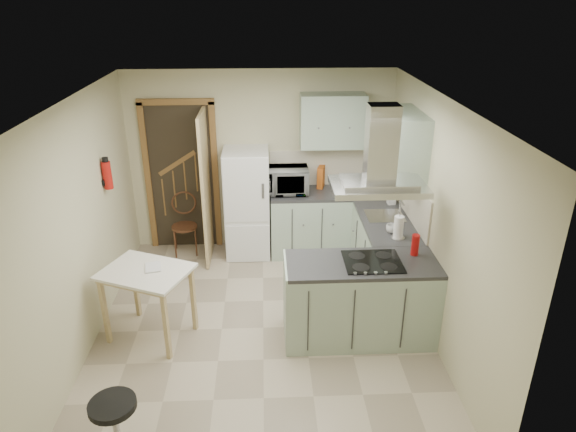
{
  "coord_description": "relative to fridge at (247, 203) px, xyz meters",
  "views": [
    {
      "loc": [
        0.05,
        -4.7,
        3.44
      ],
      "look_at": [
        0.3,
        0.45,
        1.15
      ],
      "focal_mm": 32.0,
      "sensor_mm": 36.0,
      "label": 1
    }
  ],
  "objects": [
    {
      "name": "cup",
      "position": [
        1.67,
        -1.31,
        0.2
      ],
      "size": [
        0.12,
        0.12,
        0.1
      ],
      "primitive_type": "imported",
      "rotation": [
        0.0,
        0.0,
        -0.0
      ],
      "color": "white",
      "rests_on": "counter_right"
    },
    {
      "name": "left_wall",
      "position": [
        -1.6,
        -1.8,
        0.5
      ],
      "size": [
        0.0,
        4.2,
        4.2
      ],
      "primitive_type": "plane",
      "rotation": [
        1.57,
        0.0,
        1.57
      ],
      "color": "#C1BB95",
      "rests_on": "floor"
    },
    {
      "name": "wall_cabinet_right",
      "position": [
        1.82,
        -0.95,
        1.1
      ],
      "size": [
        0.35,
        0.9,
        0.7
      ],
      "primitive_type": "cube",
      "color": "#9EB2A0",
      "rests_on": "right_wall"
    },
    {
      "name": "stool",
      "position": [
        -0.97,
        -3.39,
        -0.5
      ],
      "size": [
        0.46,
        0.46,
        0.5
      ],
      "primitive_type": "cylinder",
      "rotation": [
        0.0,
        0.0,
        -0.27
      ],
      "color": "black",
      "rests_on": "floor"
    },
    {
      "name": "counter_back",
      "position": [
        0.86,
        0.0,
        -0.3
      ],
      "size": [
        1.08,
        0.6,
        0.9
      ],
      "primitive_type": "cube",
      "color": "#9EB2A0",
      "rests_on": "floor"
    },
    {
      "name": "doorway",
      "position": [
        -0.9,
        0.27,
        0.3
      ],
      "size": [
        1.1,
        0.12,
        2.1
      ],
      "primitive_type": "cube",
      "color": "brown",
      "rests_on": "floor"
    },
    {
      "name": "hob",
      "position": [
        1.32,
        -1.98,
        0.16
      ],
      "size": [
        0.58,
        0.5,
        0.01
      ],
      "primitive_type": "cube",
      "color": "black",
      "rests_on": "peninsula"
    },
    {
      "name": "extractor_hood",
      "position": [
        1.32,
        -1.98,
        0.97
      ],
      "size": [
        0.9,
        0.55,
        0.1
      ],
      "primitive_type": "cube",
      "color": "silver",
      "rests_on": "ceiling"
    },
    {
      "name": "splashback",
      "position": [
        1.16,
        0.29,
        0.4
      ],
      "size": [
        1.68,
        0.02,
        0.5
      ],
      "primitive_type": "cube",
      "color": "beige",
      "rests_on": "counter_back"
    },
    {
      "name": "cereal_box",
      "position": [
        1.03,
        0.19,
        0.3
      ],
      "size": [
        0.13,
        0.21,
        0.3
      ],
      "primitive_type": "cube",
      "rotation": [
        0.0,
        0.0,
        -0.27
      ],
      "color": "#C35616",
      "rests_on": "counter_back"
    },
    {
      "name": "peninsula",
      "position": [
        1.22,
        -1.98,
        -0.3
      ],
      "size": [
        1.55,
        0.65,
        0.9
      ],
      "primitive_type": "cube",
      "color": "#9EB2A0",
      "rests_on": "floor"
    },
    {
      "name": "counter_right",
      "position": [
        1.7,
        -0.68,
        -0.3
      ],
      "size": [
        0.6,
        1.95,
        0.9
      ],
      "primitive_type": "cube",
      "color": "#9EB2A0",
      "rests_on": "floor"
    },
    {
      "name": "fridge",
      "position": [
        0.0,
        0.0,
        0.0
      ],
      "size": [
        0.6,
        0.6,
        1.5
      ],
      "primitive_type": "cube",
      "color": "white",
      "rests_on": "floor"
    },
    {
      "name": "sink",
      "position": [
        1.7,
        -0.85,
        0.16
      ],
      "size": [
        0.45,
        0.4,
        0.01
      ],
      "primitive_type": "cube",
      "color": "silver",
      "rests_on": "counter_right"
    },
    {
      "name": "soap_bottle",
      "position": [
        1.87,
        -0.47,
        0.26
      ],
      "size": [
        0.1,
        0.1,
        0.21
      ],
      "primitive_type": "imported",
      "rotation": [
        0.0,
        0.0,
        0.04
      ],
      "color": "#BBB8C5",
      "rests_on": "counter_right"
    },
    {
      "name": "drop_leaf_table",
      "position": [
        -0.99,
        -1.87,
        -0.35
      ],
      "size": [
        1.04,
        0.93,
        0.81
      ],
      "primitive_type": "cube",
      "rotation": [
        0.0,
        0.0,
        -0.41
      ],
      "color": "#DCB887",
      "rests_on": "floor"
    },
    {
      "name": "right_wall",
      "position": [
        2.0,
        -1.8,
        0.5
      ],
      "size": [
        0.0,
        4.2,
        4.2
      ],
      "primitive_type": "plane",
      "rotation": [
        1.57,
        0.0,
        -1.57
      ],
      "color": "#C1BB95",
      "rests_on": "floor"
    },
    {
      "name": "floor",
      "position": [
        0.2,
        -1.8,
        -0.75
      ],
      "size": [
        4.2,
        4.2,
        0.0
      ],
      "primitive_type": "plane",
      "color": "#B3A38B",
      "rests_on": "ground"
    },
    {
      "name": "fire_extinguisher",
      "position": [
        -1.54,
        -0.9,
        0.75
      ],
      "size": [
        0.1,
        0.1,
        0.32
      ],
      "primitive_type": "cylinder",
      "color": "#B2140F",
      "rests_on": "left_wall"
    },
    {
      "name": "red_bottle",
      "position": [
        1.79,
        -1.84,
        0.26
      ],
      "size": [
        0.09,
        0.09,
        0.23
      ],
      "primitive_type": "cylinder",
      "rotation": [
        0.0,
        0.0,
        -0.2
      ],
      "color": "red",
      "rests_on": "peninsula"
    },
    {
      "name": "ceiling",
      "position": [
        0.2,
        -1.8,
        1.75
      ],
      "size": [
        4.2,
        4.2,
        0.0
      ],
      "primitive_type": "plane",
      "rotation": [
        3.14,
        0.0,
        0.0
      ],
      "color": "silver",
      "rests_on": "back_wall"
    },
    {
      "name": "wall_cabinet_back",
      "position": [
        1.15,
        0.12,
        1.1
      ],
      "size": [
        0.85,
        0.35,
        0.7
      ],
      "primitive_type": "cube",
      "color": "#9EB2A0",
      "rests_on": "back_wall"
    },
    {
      "name": "book",
      "position": [
        -1.0,
        -1.85,
        0.1
      ],
      "size": [
        0.2,
        0.24,
        0.1
      ],
      "primitive_type": "imported",
      "rotation": [
        0.0,
        0.0,
        0.21
      ],
      "color": "#91303F",
      "rests_on": "drop_leaf_table"
    },
    {
      "name": "kettle",
      "position": [
        1.26,
        -0.0,
        0.27
      ],
      "size": [
        0.18,
        0.18,
        0.24
      ],
      "primitive_type": "cylinder",
      "rotation": [
        0.0,
        0.0,
        0.08
      ],
      "color": "silver",
      "rests_on": "counter_back"
    },
    {
      "name": "back_wall",
      "position": [
        0.2,
        0.3,
        0.5
      ],
      "size": [
        3.6,
        0.0,
        3.6
      ],
      "primitive_type": "plane",
      "rotation": [
        1.57,
        0.0,
        0.0
      ],
      "color": "#C1BB95",
      "rests_on": "floor"
    },
    {
      "name": "bentwood_chair",
      "position": [
        -0.89,
        0.04,
        -0.35
      ],
      "size": [
        0.4,
        0.4,
        0.79
      ],
      "primitive_type": "cube",
      "rotation": [
        0.0,
        0.0,
        0.14
      ],
      "color": "#472717",
      "rests_on": "floor"
    },
    {
      "name": "microwave",
      "position": [
        0.52,
        0.01,
        0.32
      ],
      "size": [
        0.62,
        0.42,
        0.34
      ],
      "primitive_type": "imported",
      "rotation": [
        0.0,
        0.0,
        0.01
      ],
      "color": "black",
      "rests_on": "counter_back"
    },
    {
      "name": "paper_towel",
      "position": [
        1.71,
        -1.45,
        0.29
      ],
      "size": [
        0.12,
        0.12,
        0.27
      ],
      "primitive_type": "cylinder",
      "rotation": [
        0.0,
        0.0,
        -0.13
      ],
      "color": "white",
      "rests_on": "counter_right"
    }
  ]
}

